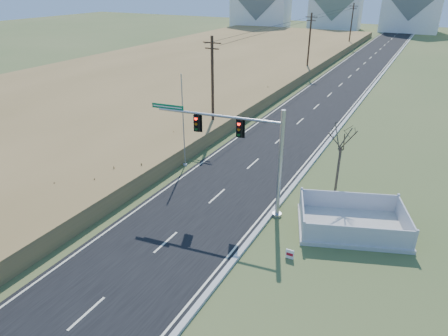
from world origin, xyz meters
TOP-DOWN VIEW (x-y plane):
  - ground at (0.00, 0.00)m, footprint 260.00×260.00m
  - road at (0.00, 50.00)m, footprint 8.00×180.00m
  - curb at (4.15, 50.00)m, footprint 0.30×180.00m
  - reed_marsh at (-24.00, 40.00)m, footprint 38.00×110.00m
  - utility_pole_near at (-6.50, 15.00)m, footprint 1.80×0.26m
  - utility_pole_mid at (-6.50, 45.00)m, footprint 1.80×0.26m
  - utility_pole_far at (-6.50, 75.00)m, footprint 1.80×0.26m
  - condo_nw at (-38.00, 100.00)m, footprint 17.69×13.38m
  - condo_nnw at (-18.00, 108.00)m, footprint 14.93×11.17m
  - condo_n at (2.00, 112.00)m, footprint 15.27×10.20m
  - traffic_signal_mast at (2.66, 3.41)m, footprint 8.63×1.34m
  - fence_enclosure at (8.95, 4.38)m, footprint 7.27×6.09m
  - open_sign at (6.65, -0.05)m, footprint 0.45×0.07m
  - flagpole at (-4.71, 7.27)m, footprint 0.33×0.33m
  - bare_tree at (7.10, 7.80)m, footprint 2.07×2.07m

SIDE VIEW (x-z plane):
  - ground at x=0.00m, z-range 0.00..0.00m
  - road at x=0.00m, z-range 0.00..0.06m
  - curb at x=4.15m, z-range 0.00..0.18m
  - fence_enclosure at x=8.95m, z-range -0.43..0.99m
  - open_sign at x=6.65m, z-range 0.02..0.57m
  - reed_marsh at x=-24.00m, z-range 0.00..1.30m
  - flagpole at x=-4.71m, z-range -0.74..6.57m
  - traffic_signal_mast at x=2.66m, z-range 0.82..7.73m
  - bare_tree at x=7.10m, z-range 1.68..7.15m
  - utility_pole_near at x=-6.50m, z-range 0.18..9.18m
  - utility_pole_mid at x=-6.50m, z-range 0.18..9.18m
  - utility_pole_far at x=-6.50m, z-range 0.18..9.18m
  - condo_nnw at x=-18.00m, z-range -1.58..15.45m
  - condo_n at x=2.00m, z-range -1.66..16.88m
  - condo_nw at x=-38.00m, z-range -1.82..17.23m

